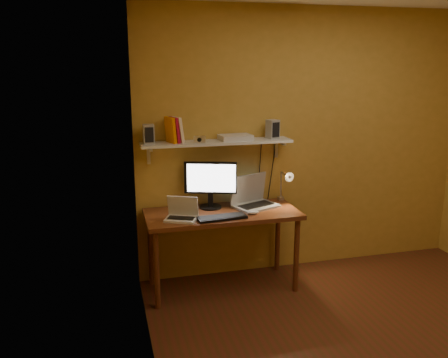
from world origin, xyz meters
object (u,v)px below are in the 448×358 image
object	(u,v)px
monitor	(210,182)
router	(235,137)
speaker_right	(273,129)
shelf_camera	(200,139)
wall_shelf	(217,143)
mouse	(253,212)
desk_lamp	(286,182)
laptop	(253,198)
desk	(222,221)
keyboard	(222,218)
speaker_left	(149,134)
netbook	(182,213)

from	to	relation	value
monitor	router	size ratio (longest dim) A/B	1.60
speaker_right	router	xyz separation A→B (m)	(-0.36, 0.00, -0.06)
shelf_camera	router	distance (m)	0.36
monitor	speaker_right	bearing A→B (deg)	21.82
speaker_right	router	size ratio (longest dim) A/B	0.60
wall_shelf	speaker_right	distance (m)	0.55
mouse	wall_shelf	bearing A→B (deg)	132.92
desk_lamp	shelf_camera	bearing A→B (deg)	179.90
laptop	router	world-z (taller)	router
desk	keyboard	xyz separation A→B (m)	(-0.05, -0.19, 0.10)
laptop	speaker_right	bearing A→B (deg)	-0.52
mouse	speaker_left	bearing A→B (deg)	164.31
wall_shelf	router	distance (m)	0.18
desk	speaker_left	world-z (taller)	speaker_left
router	desk	bearing A→B (deg)	-131.20
mouse	desk_lamp	xyz separation A→B (m)	(0.41, 0.26, 0.19)
laptop	desk	bearing A→B (deg)	178.69
desk	wall_shelf	size ratio (longest dim) A/B	1.00
router	netbook	bearing A→B (deg)	-151.47
monitor	desk_lamp	distance (m)	0.74
shelf_camera	netbook	bearing A→B (deg)	-132.52
desk	monitor	xyz separation A→B (m)	(-0.07, 0.15, 0.33)
wall_shelf	keyboard	xyz separation A→B (m)	(-0.05, -0.38, -0.60)
desk	laptop	distance (m)	0.38
wall_shelf	keyboard	world-z (taller)	wall_shelf
laptop	speaker_right	world-z (taller)	speaker_right
keyboard	desk_lamp	bearing A→B (deg)	18.43
keyboard	desk_lamp	size ratio (longest dim) A/B	1.16
mouse	desk_lamp	size ratio (longest dim) A/B	0.27
desk	mouse	size ratio (longest dim) A/B	14.09
laptop	router	size ratio (longest dim) A/B	1.60
netbook	speaker_left	distance (m)	0.76
router	shelf_camera	bearing A→B (deg)	-168.07
laptop	speaker_right	xyz separation A→B (m)	(0.22, 0.08, 0.64)
router	monitor	bearing A→B (deg)	-168.72
netbook	router	bearing A→B (deg)	52.64
laptop	shelf_camera	xyz separation A→B (m)	(-0.50, 0.01, 0.58)
desk_lamp	router	distance (m)	0.66
speaker_right	router	bearing A→B (deg)	162.40
monitor	mouse	xyz separation A→B (m)	(0.33, -0.28, -0.23)
netbook	speaker_right	xyz separation A→B (m)	(0.93, 0.30, 0.66)
speaker_left	speaker_right	bearing A→B (deg)	-0.48
speaker_right	monitor	bearing A→B (deg)	167.32
desk	shelf_camera	size ratio (longest dim) A/B	12.82
laptop	mouse	bearing A→B (deg)	-127.22
monitor	shelf_camera	distance (m)	0.42
keyboard	router	size ratio (longest dim) A/B	1.47
keyboard	speaker_right	world-z (taller)	speaker_right
speaker_right	netbook	bearing A→B (deg)	-178.86
desk_lamp	shelf_camera	xyz separation A→B (m)	(-0.84, 0.00, 0.45)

